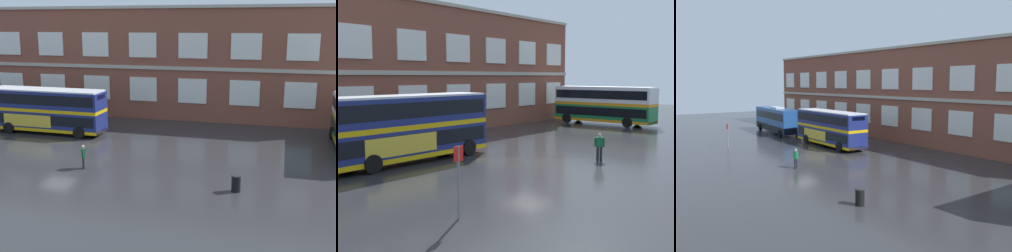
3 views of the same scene
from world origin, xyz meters
TOP-DOWN VIEW (x-y plane):
  - ground_plane at (0.00, 2.00)m, footprint 120.00×120.00m
  - brick_terminal_building at (-2.74, 17.98)m, footprint 57.99×8.19m
  - double_decker_near at (-4.18, 5.92)m, footprint 11.04×2.99m
  - waiting_passenger at (3.67, -2.79)m, footprint 0.39×0.61m
  - station_litter_bin at (14.46, -4.33)m, footprint 0.60×0.60m

SIDE VIEW (x-z plane):
  - ground_plane at x=0.00m, z-range 0.00..0.00m
  - station_litter_bin at x=14.46m, z-range 0.01..1.04m
  - waiting_passenger at x=3.67m, z-range 0.08..1.78m
  - double_decker_near at x=-4.18m, z-range 0.11..4.18m
  - brick_terminal_building at x=-2.74m, z-range -0.15..11.54m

